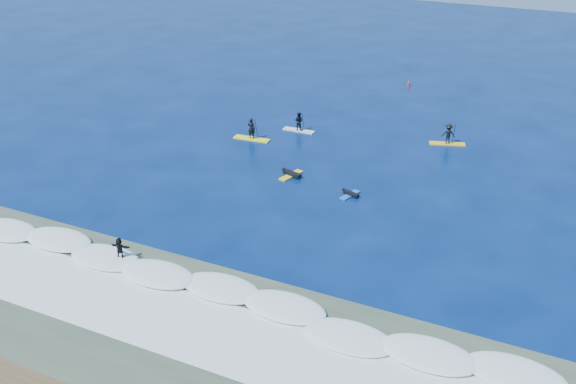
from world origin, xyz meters
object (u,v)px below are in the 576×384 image
at_px(sup_paddler_right, 448,135).
at_px(wave_surfer, 120,249).
at_px(sup_paddler_center, 299,123).
at_px(prone_paddler_far, 350,194).
at_px(sup_paddler_left, 252,132).
at_px(prone_paddler_near, 291,174).
at_px(marker_buoy, 409,84).

xyz_separation_m(sup_paddler_right, wave_surfer, (-13.95, -26.47, -0.01)).
bearing_deg(sup_paddler_center, prone_paddler_far, -50.04).
bearing_deg(wave_surfer, prone_paddler_far, 46.57).
bearing_deg(sup_paddler_left, prone_paddler_far, -33.23).
relative_size(prone_paddler_near, prone_paddler_far, 1.23).
distance_m(sup_paddler_left, wave_surfer, 20.44).
xyz_separation_m(prone_paddler_far, wave_surfer, (-9.67, -13.92, 0.68)).
relative_size(sup_paddler_right, prone_paddler_near, 1.32).
bearing_deg(wave_surfer, prone_paddler_near, 65.08).
distance_m(wave_surfer, marker_buoy, 41.33).
bearing_deg(prone_paddler_far, prone_paddler_near, 95.11).
bearing_deg(sup_paddler_center, sup_paddler_left, -130.07).
distance_m(prone_paddler_near, prone_paddler_far, 5.39).
height_order(sup_paddler_center, marker_buoy, sup_paddler_center).
bearing_deg(marker_buoy, wave_surfer, -99.22).
distance_m(sup_paddler_center, wave_surfer, 23.93).
relative_size(sup_paddler_center, wave_surfer, 1.42).
bearing_deg(sup_paddler_center, prone_paddler_near, -70.08).
xyz_separation_m(sup_paddler_left, marker_buoy, (8.42, 20.43, -0.43)).
xyz_separation_m(sup_paddler_center, wave_surfer, (-1.12, -23.90, 0.05)).
relative_size(sup_paddler_left, prone_paddler_near, 1.39).
xyz_separation_m(sup_paddler_left, sup_paddler_right, (15.75, 6.11, 0.12)).
bearing_deg(prone_paddler_far, sup_paddler_center, 58.48).
distance_m(sup_paddler_center, sup_paddler_right, 13.09).
xyz_separation_m(sup_paddler_left, prone_paddler_far, (11.46, -6.44, -0.57)).
xyz_separation_m(sup_paddler_center, marker_buoy, (5.50, 16.89, -0.48)).
bearing_deg(sup_paddler_right, sup_paddler_center, 173.44).
height_order(sup_paddler_right, wave_surfer, sup_paddler_right).
relative_size(sup_paddler_left, sup_paddler_center, 1.13).
height_order(sup_paddler_right, marker_buoy, sup_paddler_right).
distance_m(sup_paddler_center, marker_buoy, 17.77).
distance_m(sup_paddler_right, wave_surfer, 29.92).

